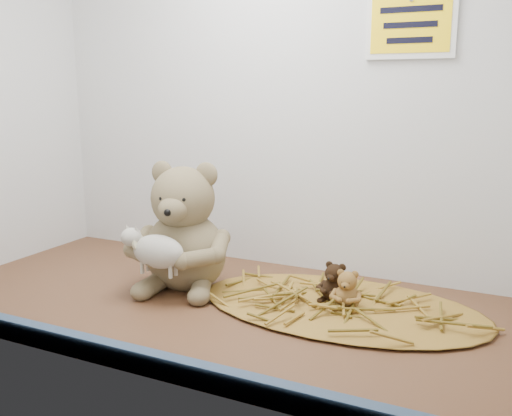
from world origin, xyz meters
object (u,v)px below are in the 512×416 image
at_px(mini_teddy_tan, 347,288).
at_px(mini_teddy_brown, 335,281).
at_px(main_teddy, 185,226).
at_px(toy_lamb, 158,252).

bearing_deg(mini_teddy_tan, mini_teddy_brown, 136.71).
relative_size(main_teddy, mini_teddy_brown, 3.44).
height_order(mini_teddy_tan, mini_teddy_brown, mini_teddy_brown).
height_order(main_teddy, mini_teddy_tan, main_teddy).
xyz_separation_m(main_teddy, toy_lamb, (0.00, -0.10, -0.03)).
height_order(toy_lamb, mini_teddy_brown, toy_lamb).
height_order(main_teddy, mini_teddy_brown, main_teddy).
height_order(toy_lamb, mini_teddy_tan, toy_lamb).
bearing_deg(mini_teddy_brown, toy_lamb, -147.88).
bearing_deg(mini_teddy_brown, mini_teddy_tan, -28.79).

